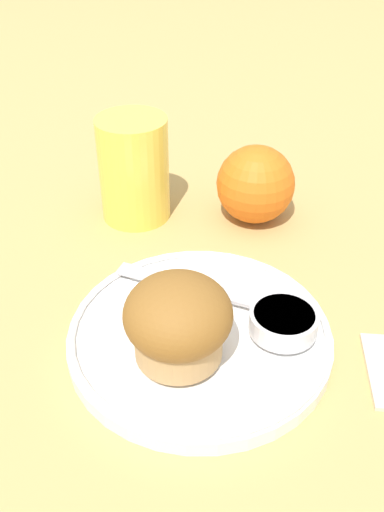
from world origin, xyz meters
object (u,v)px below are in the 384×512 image
at_px(butter_knife, 206,290).
at_px(orange_fruit, 255,184).
at_px(muffin, 178,321).
at_px(juice_glass, 134,169).

distance_m(butter_knife, orange_fruit, 0.17).
distance_m(muffin, butter_knife, 0.08).
relative_size(muffin, orange_fruit, 0.97).
distance_m(muffin, juice_glass, 0.24).
relative_size(butter_knife, juice_glass, 1.47).
bearing_deg(orange_fruit, muffin, -103.73).
relative_size(muffin, butter_knife, 0.49).
bearing_deg(butter_knife, muffin, -85.25).
distance_m(butter_knife, juice_glass, 0.18).
height_order(butter_knife, orange_fruit, orange_fruit).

